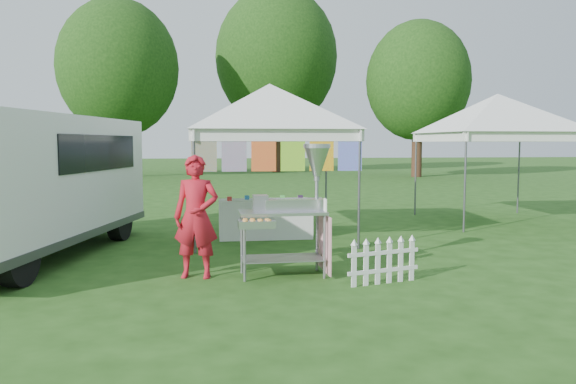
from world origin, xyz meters
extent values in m
plane|color=#224814|center=(0.00, 0.00, 0.00)|extent=(120.00, 120.00, 0.00)
cylinder|color=#59595E|center=(-1.42, 2.08, 1.05)|extent=(0.04, 0.04, 2.10)
cylinder|color=#59595E|center=(1.42, 2.08, 1.05)|extent=(0.04, 0.04, 2.10)
cylinder|color=#59595E|center=(-1.42, 4.92, 1.05)|extent=(0.04, 0.04, 2.10)
cylinder|color=#59595E|center=(1.42, 4.92, 1.05)|extent=(0.04, 0.04, 2.10)
cube|color=white|center=(0.00, 2.08, 2.00)|extent=(3.00, 0.03, 0.22)
cube|color=white|center=(0.00, 4.92, 2.00)|extent=(3.00, 0.03, 0.22)
pyramid|color=white|center=(0.00, 3.50, 3.00)|extent=(4.24, 4.24, 0.90)
cylinder|color=#59595E|center=(0.00, 2.08, 2.08)|extent=(3.00, 0.03, 0.03)
cube|color=orange|center=(-1.25, 2.08, 1.73)|extent=(0.42, 0.01, 0.70)
cube|color=#2FB091|center=(-0.75, 2.08, 1.73)|extent=(0.42, 0.01, 0.70)
cube|color=red|center=(-0.25, 2.08, 1.73)|extent=(0.42, 0.01, 0.70)
cube|color=#1CA21B|center=(0.25, 2.08, 1.73)|extent=(0.42, 0.01, 0.70)
cube|color=#D34517|center=(0.75, 2.08, 1.73)|extent=(0.42, 0.01, 0.70)
cube|color=purple|center=(1.25, 2.08, 1.73)|extent=(0.42, 0.01, 0.70)
cylinder|color=#59595E|center=(4.08, 3.58, 1.05)|extent=(0.04, 0.04, 2.10)
cylinder|color=#59595E|center=(4.08, 6.42, 1.05)|extent=(0.04, 0.04, 2.10)
cylinder|color=#59595E|center=(6.92, 6.42, 1.05)|extent=(0.04, 0.04, 2.10)
cube|color=white|center=(5.50, 3.58, 2.00)|extent=(3.00, 0.03, 0.22)
cube|color=white|center=(5.50, 6.42, 2.00)|extent=(3.00, 0.03, 0.22)
pyramid|color=white|center=(5.50, 5.00, 3.00)|extent=(4.24, 4.24, 0.90)
cylinder|color=#59595E|center=(5.50, 3.58, 2.08)|extent=(3.00, 0.03, 0.03)
cylinder|color=#3C2216|center=(-6.00, 24.00, 1.98)|extent=(0.56, 0.56, 3.96)
ellipsoid|color=#2E5D1A|center=(-6.00, 24.00, 5.85)|extent=(6.40, 6.40, 7.36)
cylinder|color=#3C2216|center=(3.00, 28.00, 2.42)|extent=(0.56, 0.56, 4.84)
ellipsoid|color=#2E5D1A|center=(3.00, 28.00, 7.15)|extent=(7.60, 7.60, 8.74)
cylinder|color=#3C2216|center=(10.00, 22.00, 1.76)|extent=(0.56, 0.56, 3.52)
ellipsoid|color=#2E5D1A|center=(10.00, 22.00, 5.20)|extent=(5.60, 5.60, 6.44)
cylinder|color=gray|center=(-0.71, 0.03, 0.45)|extent=(0.04, 0.04, 0.90)
cylinder|color=gray|center=(0.39, 0.05, 0.45)|extent=(0.04, 0.04, 0.90)
cylinder|color=gray|center=(-0.72, 0.53, 0.45)|extent=(0.04, 0.04, 0.90)
cylinder|color=gray|center=(0.38, 0.55, 0.45)|extent=(0.04, 0.04, 0.90)
cube|color=gray|center=(-0.16, 0.29, 0.25)|extent=(1.15, 0.59, 0.01)
cube|color=#B7B7BC|center=(-0.16, 0.29, 0.90)|extent=(1.21, 0.62, 0.04)
cube|color=#B7B7BC|center=(0.02, 0.34, 0.99)|extent=(0.85, 0.27, 0.15)
cube|color=gray|center=(-0.46, 0.33, 1.03)|extent=(0.20, 0.22, 0.22)
cylinder|color=gray|center=(0.34, 0.35, 1.35)|extent=(0.05, 0.05, 0.90)
cone|color=#B7B7BC|center=(0.34, 0.35, 1.60)|extent=(0.37, 0.37, 0.40)
cylinder|color=#B7B7BC|center=(0.34, 0.35, 1.82)|extent=(0.39, 0.39, 0.06)
cube|color=#B7B7BC|center=(-0.55, -0.10, 0.80)|extent=(0.49, 0.31, 0.10)
cube|color=pink|center=(0.45, 0.30, 0.45)|extent=(0.04, 0.75, 0.81)
cube|color=white|center=(0.39, 0.02, 1.02)|extent=(0.02, 0.14, 0.18)
imported|color=#B51624|center=(-1.35, 0.35, 0.85)|extent=(0.69, 0.52, 1.70)
cube|color=white|center=(-4.20, 2.07, 1.34)|extent=(3.30, 5.81, 1.91)
cube|color=#59595E|center=(-4.20, 2.07, 0.38)|extent=(3.34, 5.87, 0.13)
cube|color=white|center=(-3.70, 4.36, 0.87)|extent=(2.19, 1.19, 0.98)
cube|color=black|center=(-2.98, 2.47, 1.69)|extent=(0.66, 2.94, 0.60)
cube|color=black|center=(-3.61, 4.76, 1.69)|extent=(1.82, 0.43, 0.60)
cylinder|color=black|center=(-3.63, 0.15, 0.37)|extent=(0.39, 0.78, 0.74)
cylinder|color=black|center=(-4.76, 3.98, 0.37)|extent=(0.39, 0.78, 0.74)
cylinder|color=black|center=(-2.89, 3.57, 0.37)|extent=(0.39, 0.78, 0.74)
cube|color=white|center=(0.68, -0.47, 0.28)|extent=(0.07, 0.04, 0.56)
cube|color=white|center=(0.85, -0.42, 0.28)|extent=(0.07, 0.04, 0.56)
cube|color=white|center=(1.02, -0.37, 0.28)|extent=(0.07, 0.04, 0.56)
cube|color=white|center=(1.20, -0.32, 0.28)|extent=(0.07, 0.04, 0.56)
cube|color=white|center=(1.37, -0.27, 0.28)|extent=(0.07, 0.04, 0.56)
cube|color=white|center=(1.54, -0.22, 0.28)|extent=(0.07, 0.04, 0.56)
cube|color=white|center=(1.11, -0.35, 0.18)|extent=(1.05, 0.32, 0.05)
cube|color=white|center=(1.11, -0.35, 0.42)|extent=(1.05, 0.32, 0.05)
cube|color=white|center=(-0.09, 3.49, 0.38)|extent=(1.80, 0.70, 0.75)
camera|label=1|loc=(-1.14, -7.41, 1.87)|focal=35.00mm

